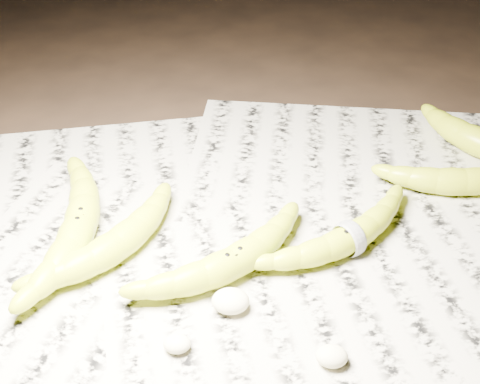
{
  "coord_description": "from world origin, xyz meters",
  "views": [
    {
      "loc": [
        0.03,
        -0.62,
        0.54
      ],
      "look_at": [
        0.01,
        0.03,
        0.05
      ],
      "focal_mm": 50.0,
      "sensor_mm": 36.0,
      "label": 1
    }
  ],
  "objects_px": {
    "banana_center": "(233,260)",
    "banana_taped": "(349,236)",
    "banana_upper_a": "(464,179)",
    "banana_left_b": "(116,242)",
    "banana_left_a": "(79,224)"
  },
  "relations": [
    {
      "from": "banana_left_a",
      "to": "banana_upper_a",
      "type": "distance_m",
      "value": 0.5
    },
    {
      "from": "banana_center",
      "to": "banana_upper_a",
      "type": "height_order",
      "value": "banana_center"
    },
    {
      "from": "banana_left_a",
      "to": "banana_left_b",
      "type": "relative_size",
      "value": 1.18
    },
    {
      "from": "banana_upper_a",
      "to": "banana_center",
      "type": "bearing_deg",
      "value": -153.99
    },
    {
      "from": "banana_left_a",
      "to": "banana_taped",
      "type": "height_order",
      "value": "banana_left_a"
    },
    {
      "from": "banana_center",
      "to": "banana_taped",
      "type": "bearing_deg",
      "value": -19.97
    },
    {
      "from": "banana_taped",
      "to": "banana_left_a",
      "type": "bearing_deg",
      "value": 140.42
    },
    {
      "from": "banana_left_a",
      "to": "banana_left_b",
      "type": "height_order",
      "value": "banana_left_a"
    },
    {
      "from": "banana_left_b",
      "to": "banana_taped",
      "type": "bearing_deg",
      "value": -48.35
    },
    {
      "from": "banana_center",
      "to": "banana_left_a",
      "type": "bearing_deg",
      "value": 123.99
    },
    {
      "from": "banana_left_b",
      "to": "banana_taped",
      "type": "height_order",
      "value": "banana_left_b"
    },
    {
      "from": "banana_center",
      "to": "banana_taped",
      "type": "xyz_separation_m",
      "value": [
        0.14,
        0.05,
        -0.0
      ]
    },
    {
      "from": "banana_center",
      "to": "banana_upper_a",
      "type": "relative_size",
      "value": 1.1
    },
    {
      "from": "banana_taped",
      "to": "banana_left_b",
      "type": "bearing_deg",
      "value": 146.48
    },
    {
      "from": "banana_taped",
      "to": "banana_upper_a",
      "type": "distance_m",
      "value": 0.2
    }
  ]
}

